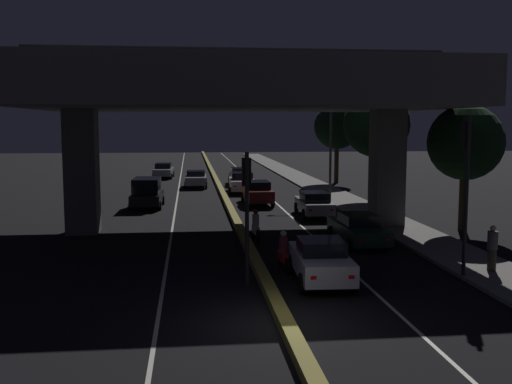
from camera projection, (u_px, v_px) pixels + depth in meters
The scene contains 24 objects.
ground_plane at pixel (285, 328), 16.04m from camera, with size 200.00×200.00×0.00m, color black.
lane_line_left_inner at pixel (179, 189), 50.22m from camera, with size 0.12×126.00×0.00m, color beige.
lane_line_right_inner at pixel (260, 188), 50.98m from camera, with size 0.12×126.00×0.00m, color beige.
median_divider at pixel (219, 187), 50.58m from camera, with size 0.41×126.00×0.30m, color olive.
sidewalk_right at pixel (336, 196), 44.60m from camera, with size 2.84×126.00×0.14m, color slate.
elevated_overpass at pixel (238, 91), 30.11m from camera, with size 21.05×13.47×9.22m.
traffic_light_left_of_median at pixel (247, 195), 20.02m from camera, with size 0.30×0.49×4.51m.
traffic_light_right_of_median at pixel (466, 169), 20.77m from camera, with size 0.30×0.49×5.72m.
street_lamp at pixel (325, 140), 43.33m from camera, with size 2.66×0.32×7.11m.
car_white_lead at pixel (321, 260), 20.52m from camera, with size 2.00×4.28×1.53m.
car_dark_green_second at pixel (358, 229), 27.15m from camera, with size 1.92×4.78×1.40m.
car_silver_third at pixel (314, 204), 35.32m from camera, with size 1.94×4.45×1.47m.
car_dark_red_fourth at pixel (257, 192), 40.66m from camera, with size 1.94×4.68×1.60m.
car_white_fifth at pixel (242, 182), 47.70m from camera, with size 2.15×4.62×1.61m.
car_dark_blue_sixth at pixel (239, 176), 53.74m from camera, with size 1.86×4.60×1.56m.
car_black_lead_oncoming at pixel (147, 192), 39.04m from camera, with size 2.14×4.20×1.94m.
car_silver_second_oncoming at pixel (196, 178), 51.59m from camera, with size 1.97×4.21×1.43m.
car_silver_third_oncoming at pixel (164, 170), 60.48m from camera, with size 2.10×4.56×1.50m.
motorcycle_red_filtering_near at pixel (284, 254), 22.29m from camera, with size 0.34×1.94×1.50m.
motorcycle_white_filtering_mid at pixel (256, 228), 27.91m from camera, with size 0.34×1.86×1.49m.
pedestrian_on_sidewalk at pixel (492, 248), 21.61m from camera, with size 0.37×0.37×1.67m.
roadside_tree_kerbside_near at pixel (465, 143), 30.24m from camera, with size 3.83×3.83×6.43m.
roadside_tree_kerbside_mid at pixel (377, 124), 42.37m from camera, with size 4.73×4.73×7.81m.
roadside_tree_kerbside_far at pixel (337, 126), 54.90m from camera, with size 4.23×4.23×7.35m.
Camera 1 is at (-2.50, -15.34, 5.44)m, focal length 42.00 mm.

